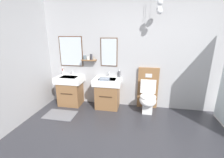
% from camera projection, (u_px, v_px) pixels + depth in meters
% --- Properties ---
extents(wall_back, '(5.19, 0.54, 2.76)m').
position_uv_depth(wall_back, '(147.00, 51.00, 3.53)').
color(wall_back, '#A8A8AA').
rests_on(wall_back, ground).
extents(bath_mat, '(0.68, 0.44, 0.01)m').
position_uv_depth(bath_mat, '(60.00, 115.00, 3.44)').
color(bath_mat, slate).
rests_on(bath_mat, ground).
extents(vanity_sink_left, '(0.66, 0.48, 0.74)m').
position_uv_depth(vanity_sink_left, '(71.00, 90.00, 3.88)').
color(vanity_sink_left, brown).
rests_on(vanity_sink_left, ground).
extents(tap_on_left_sink, '(0.03, 0.13, 0.11)m').
position_uv_depth(tap_on_left_sink, '(72.00, 72.00, 3.93)').
color(tap_on_left_sink, silver).
rests_on(tap_on_left_sink, vanity_sink_left).
extents(vanity_sink_right, '(0.66, 0.48, 0.74)m').
position_uv_depth(vanity_sink_right, '(108.00, 92.00, 3.72)').
color(vanity_sink_right, brown).
rests_on(vanity_sink_right, ground).
extents(tap_on_right_sink, '(0.03, 0.13, 0.11)m').
position_uv_depth(tap_on_right_sink, '(109.00, 74.00, 3.76)').
color(tap_on_right_sink, silver).
rests_on(tap_on_right_sink, vanity_sink_right).
extents(toilet, '(0.48, 0.63, 1.00)m').
position_uv_depth(toilet, '(148.00, 95.00, 3.56)').
color(toilet, brown).
rests_on(toilet, ground).
extents(toothbrush_cup, '(0.07, 0.07, 0.21)m').
position_uv_depth(toothbrush_cup, '(63.00, 72.00, 3.97)').
color(toothbrush_cup, silver).
rests_on(toothbrush_cup, vanity_sink_left).
extents(soap_dispenser, '(0.06, 0.06, 0.19)m').
position_uv_depth(soap_dispenser, '(119.00, 74.00, 3.71)').
color(soap_dispenser, '#4C4C51').
rests_on(soap_dispenser, vanity_sink_right).
extents(folded_hand_towel, '(0.22, 0.16, 0.04)m').
position_uv_depth(folded_hand_towel, '(104.00, 79.00, 3.49)').
color(folded_hand_towel, gray).
rests_on(folded_hand_towel, vanity_sink_right).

